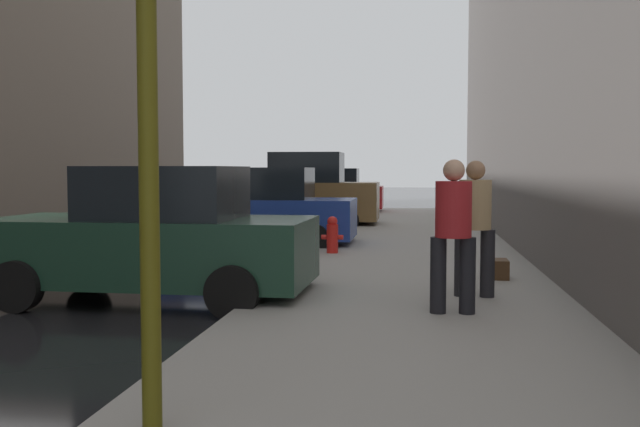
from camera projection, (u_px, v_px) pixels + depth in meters
ground_plane at (2, 288)px, 10.51m from camera, size 120.00×120.00×0.00m
sidewalk at (411, 293)px, 9.67m from camera, size 4.00×40.00×0.15m
parked_dark_green_sedan at (155, 238)px, 9.37m from camera, size 4.23×2.12×1.79m
parked_blue_sedan at (260, 211)px, 15.59m from camera, size 4.22×2.09×1.79m
parked_bronze_suv at (302, 194)px, 21.09m from camera, size 4.62×2.10×2.25m
parked_red_hatchback at (330, 193)px, 27.55m from camera, size 4.24×2.13×1.79m
fire_hydrant at (332, 235)px, 13.64m from camera, size 0.42×0.22×0.70m
pedestrian_in_tan_coat at (475, 221)px, 8.92m from camera, size 0.52×0.44×1.71m
pedestrian_in_red_jacket at (453, 228)px, 7.87m from camera, size 0.51×0.41×1.71m
duffel_bag at (497, 269)px, 10.46m from camera, size 0.32×0.44×0.28m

